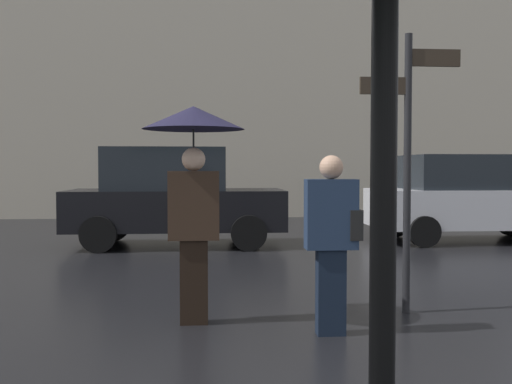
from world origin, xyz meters
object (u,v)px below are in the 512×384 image
pedestrian_with_umbrella (194,156)px  pedestrian_with_bag (333,233)px  parked_car_left (469,198)px  parked_car_right (173,196)px  street_signpost (408,145)px

pedestrian_with_umbrella → pedestrian_with_bag: 1.56m
parked_car_left → parked_car_right: bearing=-173.6°
street_signpost → parked_car_left: bearing=60.1°
pedestrian_with_umbrella → parked_car_left: bearing=7.2°
street_signpost → pedestrian_with_bag: bearing=-142.5°
parked_car_left → parked_car_right: size_ratio=0.99×
pedestrian_with_umbrella → parked_car_left: (5.67, 6.18, -0.74)m
parked_car_right → street_signpost: street_signpost is taller
pedestrian_with_bag → street_signpost: 1.49m
parked_car_left → street_signpost: 6.90m
pedestrian_with_umbrella → street_signpost: size_ratio=0.73×
pedestrian_with_umbrella → street_signpost: 2.28m
pedestrian_with_umbrella → pedestrian_with_bag: size_ratio=1.29×
parked_car_left → parked_car_right: (-6.22, -0.21, 0.06)m
pedestrian_with_bag → parked_car_right: parked_car_right is taller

